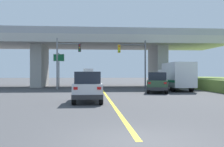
{
  "coord_description": "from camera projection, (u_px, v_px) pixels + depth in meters",
  "views": [
    {
      "loc": [
        -1.35,
        -7.21,
        1.9
      ],
      "look_at": [
        1.2,
        24.12,
        1.9
      ],
      "focal_mm": 42.14,
      "sensor_mm": 36.0,
      "label": 1
    }
  ],
  "objects": [
    {
      "name": "ground",
      "position": [
        100.0,
        86.0,
        38.54
      ],
      "size": [
        160.0,
        160.0,
        0.0
      ],
      "primitive_type": "plane",
      "color": "#424244"
    },
    {
      "name": "overpass_bridge",
      "position": [
        100.0,
        48.0,
        38.54
      ],
      "size": [
        35.58,
        10.48,
        7.84
      ],
      "color": "#B7B5AD",
      "rests_on": "ground"
    },
    {
      "name": "lane_divider_stripe",
      "position": [
        107.0,
        97.0,
        21.35
      ],
      "size": [
        0.2,
        28.21,
        0.01
      ],
      "primitive_type": "cube",
      "color": "yellow",
      "rests_on": "ground"
    },
    {
      "name": "suv_lead",
      "position": [
        88.0,
        87.0,
        17.51
      ],
      "size": [
        1.9,
        4.37,
        2.02
      ],
      "color": "silver",
      "rests_on": "ground"
    },
    {
      "name": "suv_crossing",
      "position": [
        157.0,
        82.0,
        26.19
      ],
      "size": [
        3.05,
        5.13,
        2.02
      ],
      "rotation": [
        0.0,
        0.0,
        -0.25
      ],
      "color": "#2D4C33",
      "rests_on": "ground"
    },
    {
      "name": "box_truck",
      "position": [
        176.0,
        76.0,
        29.25
      ],
      "size": [
        2.33,
        6.93,
        3.08
      ],
      "color": "silver",
      "rests_on": "ground"
    },
    {
      "name": "sedan_oncoming",
      "position": [
        93.0,
        79.0,
        42.66
      ],
      "size": [
        1.94,
        4.29,
        2.02
      ],
      "color": "navy",
      "rests_on": "ground"
    },
    {
      "name": "traffic_signal_nearside",
      "position": [
        136.0,
        58.0,
        32.12
      ],
      "size": [
        3.48,
        0.36,
        5.96
      ],
      "color": "#56595E",
      "rests_on": "ground"
    },
    {
      "name": "traffic_signal_farside",
      "position": [
        65.0,
        57.0,
        31.37
      ],
      "size": [
        2.91,
        0.36,
        6.15
      ],
      "color": "slate",
      "rests_on": "ground"
    },
    {
      "name": "highway_sign",
      "position": [
        59.0,
        62.0,
        34.69
      ],
      "size": [
        1.44,
        0.17,
        4.63
      ],
      "color": "#56595E",
      "rests_on": "ground"
    },
    {
      "name": "semi_truck_distant",
      "position": [
        88.0,
        75.0,
        64.31
      ],
      "size": [
        2.33,
        7.05,
        3.06
      ],
      "color": "navy",
      "rests_on": "ground"
    }
  ]
}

